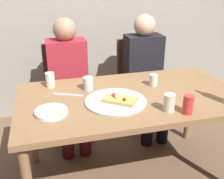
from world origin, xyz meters
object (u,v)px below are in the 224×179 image
(table_knife, at_px, (68,95))
(pizza_tray, at_px, (116,101))
(short_glass, at_px, (153,80))
(plate_stack, at_px, (51,112))
(dining_table, at_px, (130,105))
(chair_left, at_px, (68,84))
(guest_in_sweater, at_px, (69,77))
(wine_glass, at_px, (50,80))
(pizza_slice_last, at_px, (119,99))
(tumbler_near, at_px, (88,84))
(tumbler_far, at_px, (169,103))
(chair_right, at_px, (140,77))
(guest_in_beanie, at_px, (146,70))
(soda_can, at_px, (188,104))

(table_knife, bearing_deg, pizza_tray, -8.33)
(short_glass, xyz_separation_m, plate_stack, (-0.79, -0.26, -0.03))
(dining_table, xyz_separation_m, table_knife, (-0.43, 0.12, 0.08))
(chair_left, xyz_separation_m, guest_in_sweater, (-0.00, -0.15, 0.13))
(pizza_tray, bearing_deg, wine_glass, 137.85)
(plate_stack, xyz_separation_m, table_knife, (0.13, 0.25, -0.01))
(dining_table, relative_size, guest_in_sweater, 1.36)
(table_knife, xyz_separation_m, chair_left, (0.06, 0.72, -0.22))
(pizza_slice_last, distance_m, tumbler_near, 0.31)
(tumbler_far, xyz_separation_m, short_glass, (0.06, 0.41, -0.01))
(wine_glass, height_order, plate_stack, wine_glass)
(table_knife, xyz_separation_m, guest_in_sweater, (0.06, 0.56, -0.09))
(pizza_slice_last, relative_size, tumbler_far, 2.20)
(chair_right, bearing_deg, dining_table, 64.94)
(pizza_tray, xyz_separation_m, tumbler_far, (0.29, -0.21, 0.05))
(table_knife, height_order, chair_right, chair_right)
(pizza_tray, distance_m, plate_stack, 0.44)
(chair_left, distance_m, chair_right, 0.76)
(plate_stack, height_order, guest_in_beanie, guest_in_beanie)
(tumbler_near, bearing_deg, table_knife, -159.78)
(dining_table, height_order, soda_can, soda_can)
(wine_glass, relative_size, table_knife, 0.52)
(guest_in_sweater, bearing_deg, short_glass, 137.12)
(pizza_tray, bearing_deg, guest_in_beanie, 55.72)
(guest_in_sweater, bearing_deg, table_knife, 83.75)
(pizza_tray, xyz_separation_m, tumbler_near, (-0.14, 0.25, 0.04))
(pizza_tray, height_order, soda_can, soda_can)
(pizza_slice_last, xyz_separation_m, table_knife, (-0.32, 0.20, -0.02))
(pizza_slice_last, bearing_deg, chair_right, 61.77)
(table_knife, height_order, guest_in_beanie, guest_in_beanie)
(pizza_tray, xyz_separation_m, soda_can, (0.39, -0.26, 0.05))
(pizza_slice_last, bearing_deg, guest_in_beanie, 57.26)
(short_glass, distance_m, chair_right, 0.77)
(tumbler_near, distance_m, plate_stack, 0.42)
(pizza_slice_last, bearing_deg, table_knife, 147.98)
(tumbler_near, bearing_deg, pizza_slice_last, -57.34)
(pizza_tray, distance_m, chair_left, 0.96)
(plate_stack, bearing_deg, dining_table, 13.41)
(tumbler_far, xyz_separation_m, table_knife, (-0.59, 0.40, -0.05))
(pizza_slice_last, distance_m, chair_left, 0.98)
(tumbler_far, bearing_deg, soda_can, -29.69)
(pizza_tray, distance_m, wine_glass, 0.56)
(pizza_slice_last, relative_size, soda_can, 2.08)
(dining_table, height_order, tumbler_near, tumbler_near)
(pizza_slice_last, xyz_separation_m, soda_can, (0.37, -0.25, 0.04))
(pizza_slice_last, height_order, guest_in_sweater, guest_in_sweater)
(tumbler_near, distance_m, table_knife, 0.17)
(short_glass, relative_size, guest_in_beanie, 0.08)
(soda_can, height_order, chair_right, chair_right)
(dining_table, height_order, short_glass, short_glass)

